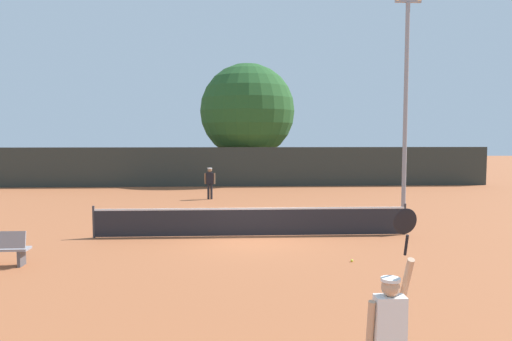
% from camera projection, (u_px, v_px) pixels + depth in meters
% --- Properties ---
extents(ground_plane, '(120.00, 120.00, 0.00)m').
position_uv_depth(ground_plane, '(252.00, 236.00, 15.94)').
color(ground_plane, '#9E5633').
extents(tennis_net, '(10.57, 0.08, 1.07)m').
position_uv_depth(tennis_net, '(252.00, 221.00, 15.90)').
color(tennis_net, '#232328').
rests_on(tennis_net, ground).
extents(perimeter_fence, '(33.28, 0.12, 2.60)m').
position_uv_depth(perimeter_fence, '(242.00, 167.00, 31.38)').
color(perimeter_fence, '#2D332D').
rests_on(perimeter_fence, ground).
extents(player_serving, '(0.67, 0.39, 2.49)m').
position_uv_depth(player_serving, '(390.00, 321.00, 5.87)').
color(player_serving, white).
rests_on(player_serving, ground).
extents(player_receiving, '(0.57, 0.25, 1.67)m').
position_uv_depth(player_receiving, '(210.00, 180.00, 25.04)').
color(player_receiving, black).
rests_on(player_receiving, ground).
extents(tennis_ball, '(0.07, 0.07, 0.07)m').
position_uv_depth(tennis_ball, '(352.00, 261.00, 12.70)').
color(tennis_ball, '#CCE033').
rests_on(tennis_ball, ground).
extents(light_pole, '(1.18, 0.28, 9.19)m').
position_uv_depth(light_pole, '(406.00, 93.00, 19.81)').
color(light_pole, gray).
rests_on(light_pole, ground).
extents(large_tree, '(6.82, 6.82, 8.55)m').
position_uv_depth(large_tree, '(247.00, 111.00, 34.13)').
color(large_tree, brown).
rests_on(large_tree, ground).
extents(parked_car_near, '(2.46, 4.42, 1.69)m').
position_uv_depth(parked_car_near, '(139.00, 169.00, 36.95)').
color(parked_car_near, '#B7B7BC').
rests_on(parked_car_near, ground).
extents(parked_car_mid, '(2.19, 4.32, 1.69)m').
position_uv_depth(parked_car_mid, '(316.00, 168.00, 38.14)').
color(parked_car_mid, red).
rests_on(parked_car_mid, ground).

